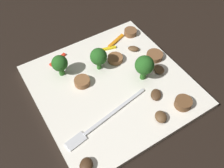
{
  "coord_description": "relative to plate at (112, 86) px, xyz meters",
  "views": [
    {
      "loc": [
        0.16,
        0.26,
        0.4
      ],
      "look_at": [
        0.0,
        0.0,
        0.01
      ],
      "focal_mm": 39.89,
      "sensor_mm": 36.0,
      "label": 1
    }
  ],
  "objects": [
    {
      "name": "broccoli_floret_1",
      "position": [
        0.0,
        -0.05,
        0.04
      ],
      "size": [
        0.03,
        0.03,
        0.05
      ],
      "color": "#296420",
      "rests_on": "plate"
    },
    {
      "name": "broccoli_floret_0",
      "position": [
        0.07,
        -0.08,
        0.04
      ],
      "size": [
        0.03,
        0.03,
        0.05
      ],
      "color": "#296420",
      "rests_on": "plate"
    },
    {
      "name": "sausage_slice_4",
      "position": [
        -0.04,
        -0.05,
        0.01
      ],
      "size": [
        0.04,
        0.04,
        0.01
      ],
      "primitive_type": "cylinder",
      "rotation": [
        0.0,
        0.0,
        1.05
      ],
      "color": "brown",
      "rests_on": "plate"
    },
    {
      "name": "sausage_slice_1",
      "position": [
        -0.12,
        -0.01,
        0.01
      ],
      "size": [
        0.04,
        0.04,
        0.01
      ],
      "primitive_type": "cylinder",
      "rotation": [
        0.0,
        0.0,
        0.21
      ],
      "color": "brown",
      "rests_on": "plate"
    },
    {
      "name": "fork",
      "position": [
        0.06,
        0.06,
        0.01
      ],
      "size": [
        0.18,
        0.04,
        0.0
      ],
      "rotation": [
        0.0,
        0.0,
        0.17
      ],
      "color": "silver",
      "rests_on": "plate"
    },
    {
      "name": "sausage_slice_3",
      "position": [
        -0.12,
        -0.1,
        0.01
      ],
      "size": [
        0.04,
        0.04,
        0.01
      ],
      "primitive_type": "cylinder",
      "rotation": [
        0.0,
        0.0,
        2.34
      ],
      "color": "brown",
      "rests_on": "plate"
    },
    {
      "name": "mushroom_3",
      "position": [
        -0.09,
        -0.06,
        0.01
      ],
      "size": [
        0.03,
        0.03,
        0.01
      ],
      "primitive_type": "ellipsoid",
      "rotation": [
        0.0,
        0.0,
        5.55
      ],
      "color": "brown",
      "rests_on": "plate"
    },
    {
      "name": "mushroom_2",
      "position": [
        -0.06,
        0.07,
        0.01
      ],
      "size": [
        0.03,
        0.03,
        0.01
      ],
      "primitive_type": "ellipsoid",
      "rotation": [
        0.0,
        0.0,
        0.79
      ],
      "color": "#4C331E",
      "rests_on": "plate"
    },
    {
      "name": "pepper_strip_2",
      "position": [
        -0.07,
        -0.1,
        0.01
      ],
      "size": [
        0.05,
        0.02,
        0.0
      ],
      "primitive_type": "cube",
      "rotation": [
        0.0,
        0.0,
        3.49
      ],
      "color": "orange",
      "rests_on": "plate"
    },
    {
      "name": "pepper_strip_1",
      "position": [
        0.06,
        -0.12,
        0.01
      ],
      "size": [
        0.04,
        0.02,
        0.0
      ],
      "primitive_type": "cube",
      "rotation": [
        0.0,
        0.0,
        0.35
      ],
      "color": "red",
      "rests_on": "plate"
    },
    {
      "name": "sausage_slice_2",
      "position": [
        0.05,
        -0.03,
        0.01
      ],
      "size": [
        0.04,
        0.04,
        0.01
      ],
      "primitive_type": "cylinder",
      "rotation": [
        0.0,
        0.0,
        1.79
      ],
      "color": "brown",
      "rests_on": "plate"
    },
    {
      "name": "mushroom_1",
      "position": [
        0.12,
        0.12,
        0.01
      ],
      "size": [
        0.03,
        0.03,
        0.01
      ],
      "primitive_type": "ellipsoid",
      "rotation": [
        0.0,
        0.0,
        4.05
      ],
      "color": "#422B19",
      "rests_on": "plate"
    },
    {
      "name": "ground_plane",
      "position": [
        0.0,
        0.0,
        -0.01
      ],
      "size": [
        1.4,
        1.4,
        0.0
      ],
      "primitive_type": "plane",
      "color": "black"
    },
    {
      "name": "mushroom_4",
      "position": [
        -0.1,
        0.02,
        0.01
      ],
      "size": [
        0.02,
        0.03,
        0.01
      ],
      "primitive_type": "ellipsoid",
      "rotation": [
        0.0,
        0.0,
        4.93
      ],
      "color": "brown",
      "rests_on": "plate"
    },
    {
      "name": "mushroom_0",
      "position": [
        -0.03,
        0.11,
        0.01
      ],
      "size": [
        0.03,
        0.03,
        0.01
      ],
      "primitive_type": "ellipsoid",
      "rotation": [
        0.0,
        0.0,
        1.21
      ],
      "color": "brown",
      "rests_on": "plate"
    },
    {
      "name": "broccoli_floret_2",
      "position": [
        -0.06,
        0.02,
        0.04
      ],
      "size": [
        0.04,
        0.04,
        0.06
      ],
      "color": "#296420",
      "rests_on": "plate"
    },
    {
      "name": "pepper_strip_0",
      "position": [
        -0.04,
        -0.09,
        0.01
      ],
      "size": [
        0.05,
        0.02,
        0.0
      ],
      "primitive_type": "cube",
      "rotation": [
        0.0,
        0.0,
        2.89
      ],
      "color": "yellow",
      "rests_on": "plate"
    },
    {
      "name": "plate",
      "position": [
        0.0,
        0.0,
        0.0
      ],
      "size": [
        0.29,
        0.29,
        0.01
      ],
      "primitive_type": "cube",
      "color": "white",
      "rests_on": "ground_plane"
    },
    {
      "name": "sausage_slice_0",
      "position": [
        -0.08,
        0.11,
        0.01
      ],
      "size": [
        0.04,
        0.04,
        0.02
      ],
      "primitive_type": "cylinder",
      "rotation": [
        0.0,
        0.0,
        1.03
      ],
      "color": "brown",
      "rests_on": "plate"
    }
  ]
}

